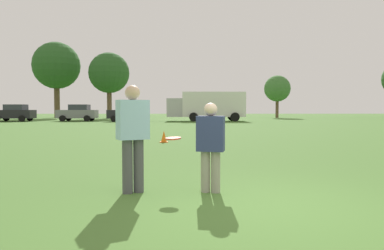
% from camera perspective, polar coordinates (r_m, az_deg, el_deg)
% --- Properties ---
extents(ground_plane, '(178.35, 178.35, 0.00)m').
position_cam_1_polar(ground_plane, '(5.36, 11.43, -12.62)').
color(ground_plane, '#47702D').
extents(player_thrower, '(0.57, 0.48, 1.79)m').
position_cam_1_polar(player_thrower, '(6.09, -9.28, -1.15)').
color(player_thrower, '#4C4C51').
rests_on(player_thrower, ground).
extents(player_defender, '(0.50, 0.36, 1.50)m').
position_cam_1_polar(player_defender, '(6.06, 2.93, -2.76)').
color(player_defender, gray).
rests_on(player_defender, ground).
extents(frisbee, '(0.27, 0.27, 0.05)m').
position_cam_1_polar(frisbee, '(6.25, -2.98, -2.11)').
color(frisbee, '#E54C33').
extents(traffic_cone, '(0.32, 0.32, 0.48)m').
position_cam_1_polar(traffic_cone, '(15.05, -4.43, -1.86)').
color(traffic_cone, '#D8590C').
rests_on(traffic_cone, ground).
extents(parked_car_near_left, '(4.20, 2.22, 1.82)m').
position_cam_1_polar(parked_car_near_left, '(43.51, -26.12, 1.73)').
color(parked_car_near_left, black).
rests_on(parked_car_near_left, ground).
extents(parked_car_mid_left, '(4.20, 2.22, 1.82)m').
position_cam_1_polar(parked_car_mid_left, '(41.67, -17.48, 1.85)').
color(parked_car_mid_left, slate).
rests_on(parked_car_mid_left, ground).
extents(parked_car_center, '(4.20, 2.22, 1.82)m').
position_cam_1_polar(parked_car_center, '(39.09, -9.93, 1.89)').
color(parked_car_center, black).
rests_on(parked_car_center, ground).
extents(box_truck, '(8.50, 3.03, 3.18)m').
position_cam_1_polar(box_truck, '(40.01, 2.48, 3.13)').
color(box_truck, white).
rests_on(box_truck, ground).
extents(tree_west_maple, '(6.82, 6.82, 11.08)m').
position_cam_1_polar(tree_west_maple, '(57.36, -20.50, 8.69)').
color(tree_west_maple, brown).
rests_on(tree_west_maple, ground).
extents(tree_center_elm, '(5.68, 5.68, 9.23)m').
position_cam_1_polar(tree_center_elm, '(52.87, -12.88, 7.93)').
color(tree_center_elm, brown).
rests_on(tree_center_elm, ground).
extents(tree_east_birch, '(3.84, 3.84, 6.25)m').
position_cam_1_polar(tree_east_birch, '(55.19, 13.23, 5.57)').
color(tree_east_birch, brown).
rests_on(tree_east_birch, ground).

